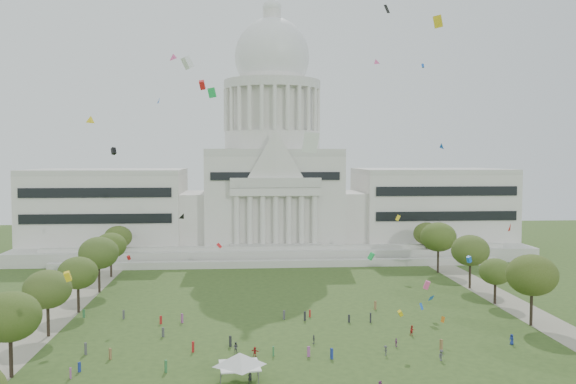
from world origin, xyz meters
TOP-DOWN VIEW (x-y plane):
  - ground at (0.00, 0.00)m, footprint 400.00×400.00m
  - capitol at (0.00, 113.59)m, footprint 160.00×64.50m
  - path_left at (-48.00, 30.00)m, footprint 8.00×160.00m
  - path_right at (48.00, 30.00)m, footprint 8.00×160.00m
  - row_tree_l_1 at (-44.07, -2.96)m, footprint 8.86×8.86m
  - row_tree_l_2 at (-45.04, 17.30)m, footprint 8.42×8.42m
  - row_tree_r_2 at (44.17, 17.44)m, footprint 9.55×9.55m
  - row_tree_l_3 at (-44.09, 33.92)m, footprint 8.12×8.12m
  - row_tree_r_3 at (44.40, 34.48)m, footprint 7.01×7.01m
  - row_tree_l_4 at (-44.08, 52.42)m, footprint 9.29×9.29m
  - row_tree_r_4 at (44.76, 50.04)m, footprint 9.19×9.19m
  - row_tree_l_5 at (-45.22, 71.01)m, footprint 8.33×8.33m
  - row_tree_r_5 at (43.49, 70.19)m, footprint 9.82×9.82m
  - row_tree_l_6 at (-46.87, 89.14)m, footprint 8.19×8.19m
  - row_tree_r_6 at (45.96, 88.13)m, footprint 8.42×8.42m
  - event_tent at (-10.96, -7.51)m, footprint 8.57×8.57m
  - person_0 at (35.31, 6.33)m, footprint 0.90×1.05m
  - person_2 at (19.84, 12.80)m, footprint 1.04×0.85m
  - person_3 at (12.47, 2.40)m, footprint 0.65×1.11m
  - person_4 at (1.66, 9.40)m, footprint 0.58×0.95m
  - person_5 at (-8.55, 3.63)m, footprint 1.53×1.21m
  - person_7 at (-9.52, -7.97)m, footprint 0.81×0.74m
  - person_8 at (-11.65, 5.76)m, footprint 0.99×0.81m
  - person_9 at (20.61, -0.81)m, footprint 1.28×1.15m
  - person_10 at (15.35, 6.72)m, footprint 0.58×0.91m
  - distant_crowd at (-12.25, 13.66)m, footprint 64.77×36.30m
  - kite_swarm at (1.64, 9.75)m, footprint 89.50×101.60m

SIDE VIEW (x-z plane):
  - ground at x=0.00m, z-range 0.00..0.00m
  - path_left at x=-48.00m, z-range 0.00..0.04m
  - path_right at x=48.00m, z-range 0.00..0.04m
  - person_10 at x=15.35m, z-range 0.00..1.46m
  - person_4 at x=1.66m, z-range 0.00..1.54m
  - person_5 at x=-8.55m, z-range 0.00..1.55m
  - person_3 at x=12.47m, z-range 0.00..1.63m
  - distant_crowd at x=-12.25m, z-range -0.10..1.84m
  - person_8 at x=-11.65m, z-range 0.00..1.75m
  - person_9 at x=20.61m, z-range 0.00..1.77m
  - person_7 at x=-9.52m, z-range 0.00..1.80m
  - person_0 at x=35.31m, z-range 0.00..1.82m
  - person_2 at x=19.84m, z-range 0.00..1.84m
  - event_tent at x=-10.96m, z-range 1.21..5.60m
  - row_tree_r_3 at x=44.40m, z-range 2.09..12.07m
  - row_tree_l_3 at x=-44.09m, z-range 2.43..13.98m
  - row_tree_l_6 at x=-46.87m, z-range 2.45..14.09m
  - row_tree_l_5 at x=-45.22m, z-range 2.49..14.34m
  - row_tree_r_6 at x=45.96m, z-range 2.52..14.49m
  - row_tree_l_2 at x=-45.04m, z-range 2.52..14.49m
  - row_tree_l_1 at x=-44.07m, z-range 2.65..15.25m
  - row_tree_r_4 at x=44.76m, z-range 2.76..15.82m
  - row_tree_l_4 at x=-44.08m, z-range 2.79..16.00m
  - row_tree_r_2 at x=44.17m, z-range 2.87..16.45m
  - row_tree_r_5 at x=43.49m, z-range 2.95..16.91m
  - capitol at x=0.00m, z-range -23.35..67.95m
  - kite_swarm at x=1.64m, z-range -1.15..57.24m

